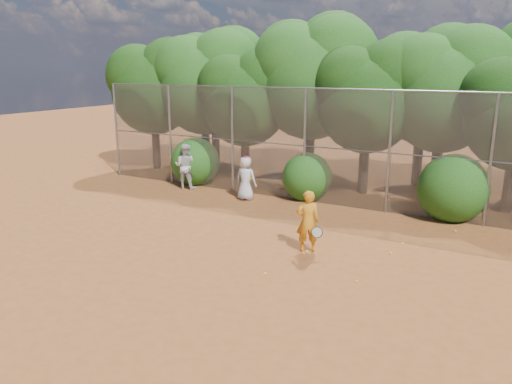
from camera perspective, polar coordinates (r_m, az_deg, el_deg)
The scene contains 23 objects.
ground at distance 12.66m, azimuth -1.61°, elevation -7.84°, with size 80.00×80.00×0.00m, color brown.
fence_back at distance 17.40m, azimuth 8.23°, elevation 5.18°, with size 20.05×0.09×4.03m.
tree_0 at distance 23.83m, azimuth -11.51°, elevation 12.02°, with size 4.38×3.81×6.00m.
tree_1 at distance 22.68m, azimuth -5.76°, elevation 12.72°, with size 4.64×4.03×6.35m.
tree_2 at distance 20.77m, azimuth -1.11°, elevation 11.04°, with size 3.99×3.47×5.47m.
tree_3 at distance 20.51m, azimuth 6.58°, elevation 13.18°, with size 4.89×4.26×6.70m.
tree_4 at distance 19.12m, azimuth 12.82°, elevation 10.93°, with size 4.19×3.64×5.73m.
tree_5 at distance 19.33m, azimuth 20.83°, elevation 11.26°, with size 4.51×3.92×6.17m.
tree_9 at distance 25.14m, azimuth -4.60°, elevation 13.29°, with size 4.83×4.20×6.62m.
tree_10 at distance 22.92m, azimuth 6.45°, elevation 13.88°, with size 5.15×4.48×7.06m.
tree_11 at distance 21.07m, azimuth 18.83°, elevation 11.93°, with size 4.64×4.03×6.35m.
bush_0 at distance 20.65m, azimuth -6.96°, elevation 3.69°, with size 2.00×2.00×2.00m, color #1C4E13.
bush_1 at distance 18.22m, azimuth 5.87°, elevation 1.97°, with size 1.80×1.80×1.80m, color #1C4E13.
bush_2 at distance 16.88m, azimuth 21.63°, elevation 0.73°, with size 2.20×2.20×2.20m, color #1C4E13.
player_yellow at distance 13.04m, azimuth 5.93°, elevation -3.36°, with size 0.87×0.66×1.66m.
player_teen at distance 18.01m, azimuth -1.17°, elevation 1.61°, with size 0.80×0.53×1.63m.
player_white at distance 19.86m, azimuth -8.07°, elevation 2.93°, with size 1.00×0.89×1.80m.
ball_0 at distance 13.52m, azimuth 15.13°, elevation -6.73°, with size 0.07×0.07×0.07m, color yellow.
ball_1 at distance 14.28m, azimuth 16.38°, elevation -5.67°, with size 0.07×0.07×0.07m, color yellow.
ball_2 at distance 11.82m, azimuth 1.06°, elevation -9.32°, with size 0.07×0.07×0.07m, color yellow.
ball_3 at distance 11.65m, azimuth 11.40°, elevation -9.99°, with size 0.07×0.07×0.07m, color yellow.
ball_4 at distance 13.21m, azimuth 5.86°, elevation -6.78°, with size 0.07×0.07×0.07m, color yellow.
ball_5 at distance 15.85m, azimuth 21.81°, elevation -4.14°, with size 0.07×0.07×0.07m, color yellow.
Camera 1 is at (6.05, -10.04, 4.78)m, focal length 35.00 mm.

